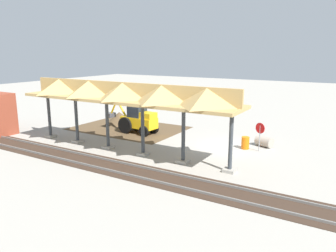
% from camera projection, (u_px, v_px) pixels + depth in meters
% --- Properties ---
extents(ground_plane, '(120.00, 120.00, 0.00)m').
position_uv_depth(ground_plane, '(227.00, 147.00, 24.15)').
color(ground_plane, '#9E998E').
extents(dirt_work_zone, '(9.83, 7.00, 0.01)m').
position_uv_depth(dirt_work_zone, '(129.00, 128.00, 30.22)').
color(dirt_work_zone, brown).
rests_on(dirt_work_zone, ground).
extents(platform_canopy, '(16.71, 3.20, 4.90)m').
position_uv_depth(platform_canopy, '(123.00, 93.00, 22.20)').
color(platform_canopy, '#9E998E').
rests_on(platform_canopy, ground).
extents(rail_tracks, '(60.00, 2.58, 0.15)m').
position_uv_depth(rail_tracks, '(176.00, 181.00, 17.81)').
color(rail_tracks, slate).
rests_on(rail_tracks, ground).
extents(stop_sign, '(0.72, 0.31, 2.06)m').
position_uv_depth(stop_sign, '(260.00, 131.00, 22.92)').
color(stop_sign, gray).
rests_on(stop_sign, ground).
extents(backhoe, '(5.35, 1.89, 2.82)m').
position_uv_depth(backhoe, '(138.00, 119.00, 28.22)').
color(backhoe, '#EAB214').
rests_on(backhoe, ground).
extents(dirt_mound, '(5.74, 5.74, 2.38)m').
position_uv_depth(dirt_mound, '(120.00, 124.00, 32.03)').
color(dirt_mound, brown).
rests_on(dirt_mound, ground).
extents(concrete_pipe, '(1.43, 1.16, 0.78)m').
position_uv_depth(concrete_pipe, '(264.00, 141.00, 24.31)').
color(concrete_pipe, '#9E9384').
rests_on(concrete_pipe, ground).
extents(traffic_barrel, '(0.56, 0.56, 0.90)m').
position_uv_depth(traffic_barrel, '(245.00, 143.00, 23.71)').
color(traffic_barrel, orange).
rests_on(traffic_barrel, ground).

